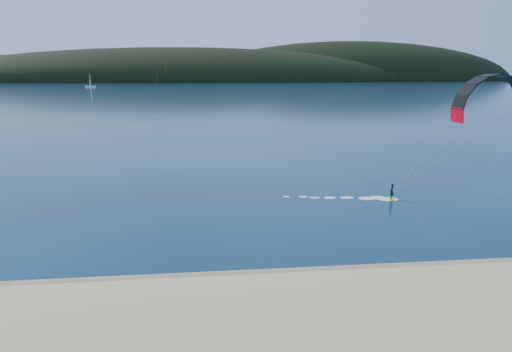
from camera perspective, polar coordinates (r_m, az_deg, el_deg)
The scene contains 6 objects.
ground at distance 21.63m, azimuth -2.10°, elevation -19.55°, with size 1800.00×1800.00×0.00m, color #08213C.
wet_sand at distance 25.49m, azimuth -2.80°, elevation -13.93°, with size 220.00×2.50×0.10m.
headland at distance 763.46m, azimuth -5.91°, elevation 12.61°, with size 1200.00×310.00×140.00m.
kitesurfer_near at distance 39.15m, azimuth 28.04°, elevation 7.03°, with size 19.03×8.58×11.47m.
kitesurfer_far at distance 223.93m, azimuth -12.98°, elevation 13.94°, with size 9.25×7.14×17.01m.
sailboat at distance 429.99m, azimuth -21.43°, elevation 11.21°, with size 9.46×6.01×13.31m.
Camera 1 is at (-1.12, -18.09, 11.81)m, focal length 29.66 mm.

